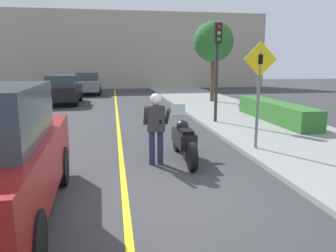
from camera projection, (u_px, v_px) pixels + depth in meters
The scene contains 12 objects.
ground_plane at pixel (159, 198), 5.88m from camera, with size 80.00×80.00×0.00m, color #38383A.
sidewalk_curb at pixel (289, 136), 10.52m from camera, with size 4.40×44.00×0.12m.
road_center_line at pixel (119, 131), 11.59m from camera, with size 0.12×36.00×0.01m.
building_backdrop at pixel (120, 50), 30.38m from camera, with size 28.00×1.20×7.01m.
motorcycle at pixel (184, 140), 8.11m from camera, with size 0.62×2.37×1.31m.
person_biker at pixel (156, 122), 7.63m from camera, with size 0.59×0.47×1.70m.
crossing_sign at pixel (259, 85), 8.56m from camera, with size 0.91×0.08×2.81m.
traffic_light at pixel (217, 54), 12.37m from camera, with size 0.26×0.30×3.73m.
hedge_row at pixel (275, 111), 13.05m from camera, with size 0.90×5.25×0.74m.
street_tree at pixel (213, 42), 19.04m from camera, with size 2.34×2.34×4.64m.
parked_car_black at pixel (63, 89), 19.13m from camera, with size 1.88×4.20×1.68m.
parked_car_grey at pixel (88, 83), 24.91m from camera, with size 1.88×4.20×1.68m.
Camera 1 is at (-0.75, -5.48, 2.39)m, focal length 35.00 mm.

